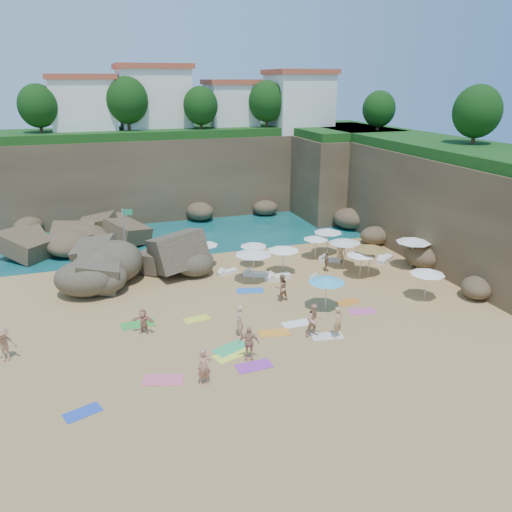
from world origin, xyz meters
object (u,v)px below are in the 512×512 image
object	(u,v)px
rock_outcrop	(137,283)
person_stand_0	(204,367)
parasol_2	(283,248)
lounger_0	(227,272)
person_stand_2	(203,261)
person_stand_1	(281,287)
parasol_1	(253,244)
person_stand_3	(327,261)
person_stand_5	(116,252)
parasol_0	(204,243)
person_stand_4	(341,251)
flag_pole	(125,227)
person_stand_6	(239,321)

from	to	relation	value
rock_outcrop	person_stand_0	xyz separation A→B (m)	(1.66, -13.66, 0.91)
parasol_2	lounger_0	world-z (taller)	parasol_2
parasol_2	person_stand_2	world-z (taller)	parasol_2
person_stand_1	parasol_1	bearing A→B (deg)	-98.22
person_stand_3	person_stand_5	bearing A→B (deg)	89.07
parasol_1	rock_outcrop	bearing A→B (deg)	-176.71
parasol_2	person_stand_0	world-z (taller)	parasol_2
parasol_0	person_stand_0	xyz separation A→B (m)	(-3.60, -15.31, -0.96)
person_stand_4	person_stand_5	xyz separation A→B (m)	(-16.61, 5.68, -0.10)
person_stand_3	person_stand_5	distance (m)	16.33
rock_outcrop	person_stand_3	size ratio (longest dim) A/B	5.66
person_stand_0	person_stand_4	size ratio (longest dim) A/B	1.10
flag_pole	person_stand_4	size ratio (longest dim) A/B	2.52
rock_outcrop	person_stand_5	distance (m)	5.16
person_stand_2	person_stand_5	xyz separation A→B (m)	(-5.85, 4.65, -0.19)
person_stand_0	person_stand_6	xyz separation A→B (m)	(2.90, 3.91, 0.02)
person_stand_0	person_stand_1	size ratio (longest dim) A/B	1.01
parasol_1	person_stand_0	size ratio (longest dim) A/B	1.11
person_stand_3	person_stand_4	xyz separation A→B (m)	(1.97, 1.55, 0.06)
person_stand_0	parasol_1	bearing A→B (deg)	55.58
person_stand_3	person_stand_6	xyz separation A→B (m)	(-9.07, -7.53, 0.16)
parasol_2	person_stand_2	xyz separation A→B (m)	(-5.47, 2.16, -1.10)
person_stand_2	person_stand_4	xyz separation A→B (m)	(10.76, -1.03, -0.10)
person_stand_3	person_stand_5	xyz separation A→B (m)	(-14.64, 7.23, -0.04)
parasol_0	person_stand_2	distance (m)	1.65
rock_outcrop	person_stand_6	size ratio (longest dim) A/B	4.68
parasol_1	lounger_0	world-z (taller)	parasol_1
parasol_0	person_stand_1	bearing A→B (deg)	-66.88
flag_pole	person_stand_4	world-z (taller)	flag_pole
rock_outcrop	lounger_0	xyz separation A→B (m)	(6.50, -0.37, 0.12)
person_stand_0	person_stand_1	bearing A→B (deg)	40.45
person_stand_4	person_stand_5	size ratio (longest dim) A/B	1.13
parasol_2	person_stand_5	world-z (taller)	parasol_2
flag_pole	person_stand_0	size ratio (longest dim) A/B	2.28
rock_outcrop	person_stand_1	bearing A→B (deg)	-35.18
parasol_1	person_stand_5	bearing A→B (deg)	155.40
parasol_1	person_stand_4	distance (m)	6.95
rock_outcrop	person_stand_4	world-z (taller)	rock_outcrop
rock_outcrop	parasol_0	size ratio (longest dim) A/B	4.03
lounger_0	person_stand_4	size ratio (longest dim) A/B	0.95
person_stand_4	person_stand_0	bearing A→B (deg)	-116.27
person_stand_0	person_stand_2	distance (m)	14.37
parasol_1	lounger_0	bearing A→B (deg)	-159.19
parasol_2	person_stand_5	distance (m)	13.27
person_stand_2	person_stand_3	size ratio (longest dim) A/B	1.20
flag_pole	parasol_0	bearing A→B (deg)	-33.92
person_stand_1	person_stand_2	size ratio (longest dim) A/B	0.97
lounger_0	person_stand_3	bearing A→B (deg)	-32.97
rock_outcrop	parasol_1	bearing A→B (deg)	3.29
person_stand_2	person_stand_3	bearing A→B (deg)	173.02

